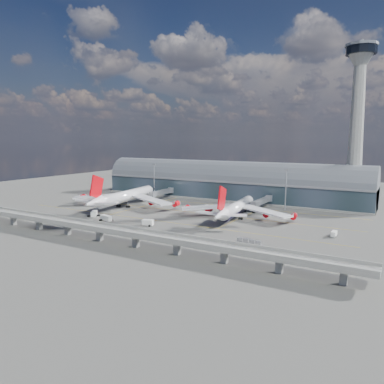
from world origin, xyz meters
The scene contains 20 objects.
ground centered at (0.00, 0.00, 0.00)m, with size 500.00×500.00×0.00m, color #474744.
taxi_lines centered at (0.00, 22.11, 0.01)m, with size 200.00×80.12×0.01m.
terminal centered at (0.00, 77.99, 11.34)m, with size 200.00×30.00×28.00m.
control_tower centered at (85.00, 83.00, 51.64)m, with size 19.00×19.00×103.00m.
guideway centered at (0.00, -55.00, 5.29)m, with size 220.00×8.50×7.20m.
floodlight_mast_left centered at (-50.00, 55.00, 13.63)m, with size 3.00×0.70×25.70m.
floodlight_mast_right centered at (50.00, 55.00, 13.63)m, with size 3.00×0.70×25.70m.
airliner_left centered at (-43.88, 13.59, 6.89)m, with size 75.16×79.07×24.11m.
airliner_right centered at (33.26, 17.24, 5.66)m, with size 65.74×68.75×21.81m.
jet_bridge_left centered at (-40.74, 53.12, 5.18)m, with size 4.40×28.00×7.25m.
jet_bridge_right centered at (36.54, 51.18, 5.18)m, with size 4.40×32.00×7.25m.
service_truck_0 centered at (-38.77, -19.16, 1.64)m, with size 6.45×7.70×3.17m.
service_truck_1 centered at (1.55, -22.18, 1.62)m, with size 5.99×3.85×3.20m.
service_truck_2 centered at (-24.79, -24.37, 1.59)m, with size 8.75×4.68×3.05m.
service_truck_3 centered at (87.62, 2.92, 1.30)m, with size 2.21×5.28×2.55m.
service_truck_4 centered at (6.06, 33.00, 1.28)m, with size 2.38×4.47×2.53m.
service_truck_5 centered at (22.00, 35.44, 1.64)m, with size 5.32×7.07×3.21m.
cargo_train_0 centered at (26.31, -36.07, 1.01)m, with size 11.64×5.09×1.93m.
cargo_train_1 centered at (7.99, -39.81, 0.99)m, with size 11.29×5.89×1.91m.
cargo_train_2 centered at (58.57, -27.63, 1.01)m, with size 11.74×3.68×1.93m.
Camera 1 is at (114.61, -172.33, 44.10)m, focal length 35.00 mm.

